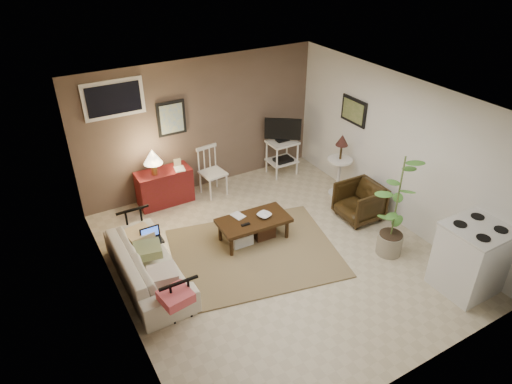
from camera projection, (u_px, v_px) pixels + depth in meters
floor at (275, 255)px, 6.87m from camera, size 5.00×5.00×0.00m
art_back at (171, 118)px, 7.72m from camera, size 0.50×0.03×0.60m
art_right at (354, 111)px, 7.82m from camera, size 0.03×0.60×0.45m
window at (114, 99)px, 7.07m from camera, size 0.96×0.03×0.60m
rug at (254, 252)px, 6.91m from camera, size 2.77×2.40×0.02m
coffee_table at (253, 228)px, 7.08m from camera, size 1.13×0.62×0.42m
sofa at (147, 259)px, 6.21m from camera, size 0.55×1.88×0.74m
sofa_pillows at (155, 262)px, 6.02m from camera, size 0.36×1.79×0.13m
sofa_end_rails at (155, 260)px, 6.28m from camera, size 0.51×1.88×0.63m
laptop at (151, 237)px, 6.47m from camera, size 0.29×0.21×0.20m
red_console at (164, 184)px, 7.95m from camera, size 0.94×0.42×1.09m
spindle_chair at (212, 173)px, 8.21m from camera, size 0.45×0.45×0.90m
tv_stand at (283, 145)px, 8.77m from camera, size 0.59×0.44×1.15m
side_table at (340, 158)px, 8.04m from camera, size 0.44×0.44×1.18m
armchair at (360, 200)px, 7.56m from camera, size 0.64×0.68×0.68m
potted_plant at (397, 204)px, 6.47m from camera, size 0.41×0.41×1.65m
stove at (471, 258)px, 6.04m from camera, size 0.77×0.71×1.00m
bowl at (264, 211)px, 7.00m from camera, size 0.21×0.11×0.21m
book_table at (234, 212)px, 6.96m from camera, size 0.16×0.05×0.22m
book_console at (174, 164)px, 7.80m from camera, size 0.17×0.05×0.23m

